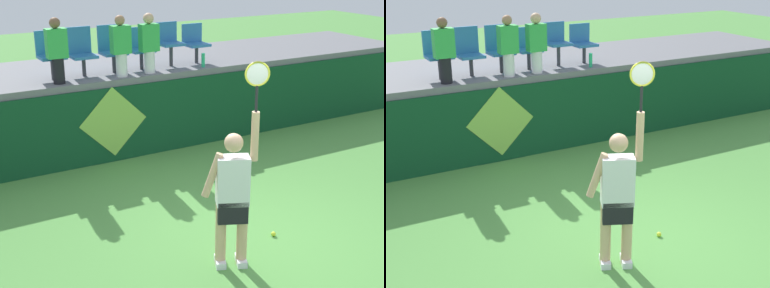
{
  "view_description": "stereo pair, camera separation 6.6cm",
  "coord_description": "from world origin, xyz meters",
  "views": [
    {
      "loc": [
        -4.0,
        -5.1,
        3.7
      ],
      "look_at": [
        -0.34,
        1.31,
        1.02
      ],
      "focal_mm": 51.51,
      "sensor_mm": 36.0,
      "label": 1
    },
    {
      "loc": [
        -3.94,
        -5.13,
        3.7
      ],
      "look_at": [
        -0.34,
        1.31,
        1.02
      ],
      "focal_mm": 51.51,
      "sensor_mm": 36.0,
      "label": 2
    }
  ],
  "objects": [
    {
      "name": "stadium_chair_2",
      "position": [
        -0.29,
        4.36,
        1.93
      ],
      "size": [
        0.44,
        0.42,
        0.85
      ],
      "color": "#38383D",
      "rests_on": "spectator_platform"
    },
    {
      "name": "spectator_0",
      "position": [
        -1.43,
        3.94,
        2.05
      ],
      "size": [
        0.34,
        0.2,
        1.11
      ],
      "color": "black",
      "rests_on": "spectator_platform"
    },
    {
      "name": "stadium_chair_0",
      "position": [
        -1.43,
        4.36,
        1.95
      ],
      "size": [
        0.44,
        0.42,
        0.83
      ],
      "color": "#38383D",
      "rests_on": "spectator_platform"
    },
    {
      "name": "tennis_ball",
      "position": [
        0.2,
        0.05,
        0.03
      ],
      "size": [
        0.07,
        0.07,
        0.07
      ],
      "primitive_type": "sphere",
      "color": "#D1E533",
      "rests_on": "ground_plane"
    },
    {
      "name": "court_back_wall",
      "position": [
        0.0,
        3.75,
        0.68
      ],
      "size": [
        13.52,
        0.2,
        1.36
      ],
      "primitive_type": "cube",
      "color": "#0F4223",
      "rests_on": "ground_plane"
    },
    {
      "name": "ground_plane",
      "position": [
        0.0,
        0.0,
        0.0
      ],
      "size": [
        40.0,
        40.0,
        0.0
      ],
      "primitive_type": "plane",
      "color": "#519342"
    },
    {
      "name": "spectator_2",
      "position": [
        -0.29,
        3.92,
        2.04
      ],
      "size": [
        0.34,
        0.2,
        1.08
      ],
      "color": "white",
      "rests_on": "spectator_platform"
    },
    {
      "name": "stadium_chair_1",
      "position": [
        -0.87,
        4.37,
        1.93
      ],
      "size": [
        0.44,
        0.42,
        0.85
      ],
      "color": "#38383D",
      "rests_on": "spectator_platform"
    },
    {
      "name": "water_bottle",
      "position": [
        1.37,
        3.88,
        1.62
      ],
      "size": [
        0.07,
        0.07,
        0.27
      ],
      "primitive_type": "cylinder",
      "color": "#26B272",
      "rests_on": "spectator_platform"
    },
    {
      "name": "spectator_platform",
      "position": [
        0.0,
        4.97,
        1.42
      ],
      "size": [
        13.52,
        2.53,
        0.12
      ],
      "primitive_type": "cube",
      "color": "slate",
      "rests_on": "court_back_wall"
    },
    {
      "name": "stadium_chair_3",
      "position": [
        0.26,
        4.36,
        1.9
      ],
      "size": [
        0.44,
        0.42,
        0.77
      ],
      "color": "#38383D",
      "rests_on": "spectator_platform"
    },
    {
      "name": "stadium_chair_5",
      "position": [
        1.46,
        4.35,
        1.9
      ],
      "size": [
        0.44,
        0.42,
        0.75
      ],
      "color": "#38383D",
      "rests_on": "spectator_platform"
    },
    {
      "name": "tennis_player",
      "position": [
        -0.67,
        -0.24,
        0.95
      ],
      "size": [
        0.7,
        0.39,
        2.52
      ],
      "color": "white",
      "rests_on": "ground_plane"
    },
    {
      "name": "wall_signage_mount",
      "position": [
        -0.61,
        3.65,
        0.0
      ],
      "size": [
        1.27,
        0.01,
        1.38
      ],
      "color": "#0F4223",
      "rests_on": "ground_plane"
    },
    {
      "name": "stadium_chair_4",
      "position": [
        0.89,
        4.35,
        1.96
      ],
      "size": [
        0.44,
        0.42,
        0.82
      ],
      "color": "#38383D",
      "rests_on": "spectator_platform"
    },
    {
      "name": "spectator_1",
      "position": [
        0.26,
        3.93,
        2.04
      ],
      "size": [
        0.34,
        0.2,
        1.08
      ],
      "color": "white",
      "rests_on": "spectator_platform"
    }
  ]
}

